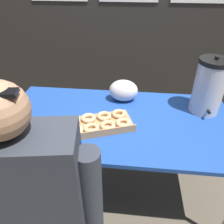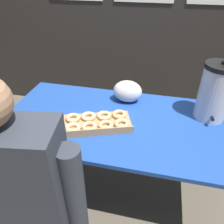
% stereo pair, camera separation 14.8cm
% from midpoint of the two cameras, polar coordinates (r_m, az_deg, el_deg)
% --- Properties ---
extents(ground_plane, '(12.00, 12.00, 0.00)m').
position_cam_midpoint_polar(ground_plane, '(2.01, -1.15, -18.71)').
color(ground_plane, brown).
extents(folding_table, '(1.60, 0.82, 0.71)m').
position_cam_midpoint_polar(folding_table, '(1.53, -1.43, -3.25)').
color(folding_table, '#1E479E').
rests_on(folding_table, ground).
extents(donut_box, '(0.50, 0.37, 0.05)m').
position_cam_midpoint_polar(donut_box, '(1.45, -6.54, -3.04)').
color(donut_box, tan).
rests_on(donut_box, folding_table).
extents(coffee_urn, '(0.21, 0.24, 0.42)m').
position_cam_midpoint_polar(coffee_urn, '(1.61, 21.68, 6.15)').
color(coffee_urn, silver).
rests_on(coffee_urn, folding_table).
extents(cell_phone, '(0.13, 0.17, 0.01)m').
position_cam_midpoint_polar(cell_phone, '(1.42, -21.50, -7.27)').
color(cell_phone, black).
rests_on(cell_phone, folding_table).
extents(plastic_bag, '(0.22, 0.15, 0.17)m').
position_cam_midpoint_polar(plastic_bag, '(1.68, 0.50, 5.55)').
color(plastic_bag, white).
rests_on(plastic_bag, folding_table).
extents(person_seated, '(0.62, 0.31, 1.32)m').
position_cam_midpoint_polar(person_seated, '(1.21, -22.89, -24.13)').
color(person_seated, '#33332D').
rests_on(person_seated, ground).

